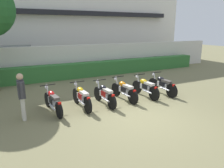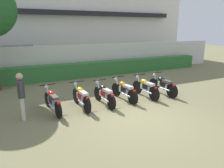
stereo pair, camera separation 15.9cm
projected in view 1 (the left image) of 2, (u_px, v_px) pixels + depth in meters
name	position (u px, v px, depth m)	size (l,w,h in m)	color
ground	(139.00, 118.00, 7.37)	(60.00, 60.00, 0.00)	olive
building	(49.00, 17.00, 19.06)	(24.42, 6.50, 7.91)	white
compound_wall	(73.00, 61.00, 13.73)	(23.20, 0.30, 1.97)	silver
hedge_row	(77.00, 70.00, 13.26)	(18.56, 0.70, 0.91)	#337033
parked_car	(12.00, 61.00, 13.96)	(4.71, 2.56, 1.89)	#9EA3A8
motorcycle_in_row_0	(53.00, 101.00, 7.75)	(0.60, 1.91, 0.95)	black
motorcycle_in_row_1	(82.00, 97.00, 8.17)	(0.60, 1.84, 0.97)	black
motorcycle_in_row_2	(104.00, 94.00, 8.52)	(0.60, 1.81, 0.96)	black
motorcycle_in_row_3	(124.00, 90.00, 9.09)	(0.60, 1.87, 0.96)	black
motorcycle_in_row_4	(145.00, 87.00, 9.51)	(0.60, 1.85, 0.97)	black
motorcycle_in_row_5	(162.00, 85.00, 9.91)	(0.60, 1.90, 0.98)	black
inspector_person	(21.00, 93.00, 7.00)	(0.22, 0.65, 1.61)	beige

